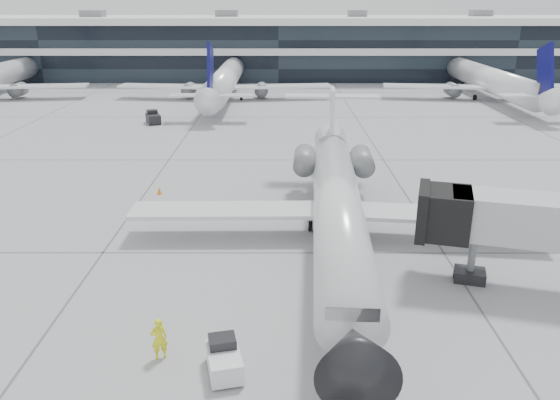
{
  "coord_description": "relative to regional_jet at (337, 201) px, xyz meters",
  "views": [
    {
      "loc": [
        0.44,
        -28.96,
        13.84
      ],
      "look_at": [
        0.39,
        1.94,
        2.6
      ],
      "focal_mm": 35.0,
      "sensor_mm": 36.0,
      "label": 1
    }
  ],
  "objects": [
    {
      "name": "ground",
      "position": [
        -3.86,
        -2.04,
        -2.51
      ],
      "size": [
        220.0,
        220.0,
        0.0
      ],
      "primitive_type": "plane",
      "color": "#949497",
      "rests_on": "ground"
    },
    {
      "name": "terminal",
      "position": [
        -3.86,
        79.96,
        2.49
      ],
      "size": [
        170.0,
        22.0,
        10.0
      ],
      "primitive_type": "cube",
      "color": "black",
      "rests_on": "ground"
    },
    {
      "name": "bg_jet_center",
      "position": [
        -11.86,
        52.96,
        -2.51
      ],
      "size": [
        32.0,
        40.0,
        9.6
      ],
      "primitive_type": null,
      "color": "white",
      "rests_on": "ground"
    },
    {
      "name": "bg_jet_right",
      "position": [
        28.14,
        52.96,
        -2.51
      ],
      "size": [
        32.0,
        40.0,
        9.6
      ],
      "primitive_type": null,
      "color": "white",
      "rests_on": "ground"
    },
    {
      "name": "regional_jet",
      "position": [
        0.0,
        0.0,
        0.0
      ],
      "size": [
        25.54,
        31.88,
        7.36
      ],
      "rotation": [
        0.0,
        0.0,
        -0.06
      ],
      "color": "silver",
      "rests_on": "ground"
    },
    {
      "name": "ramp_worker",
      "position": [
        -8.39,
        -12.05,
        -1.59
      ],
      "size": [
        0.8,
        0.68,
        1.86
      ],
      "primitive_type": "imported",
      "rotation": [
        0.0,
        0.0,
        3.56
      ],
      "color": "#EEF419",
      "rests_on": "ground"
    },
    {
      "name": "baggage_tug",
      "position": [
        -5.65,
        -12.97,
        -1.91
      ],
      "size": [
        1.7,
        2.35,
        1.35
      ],
      "rotation": [
        0.0,
        0.0,
        0.23
      ],
      "color": "white",
      "rests_on": "ground"
    },
    {
      "name": "traffic_cone",
      "position": [
        -12.71,
        8.37,
        -2.26
      ],
      "size": [
        0.47,
        0.47,
        0.54
      ],
      "rotation": [
        0.0,
        0.0,
        -0.35
      ],
      "color": "orange",
      "rests_on": "ground"
    },
    {
      "name": "far_tug",
      "position": [
        -18.87,
        34.25,
        -1.82
      ],
      "size": [
        2.29,
        2.82,
        1.56
      ],
      "rotation": [
        0.0,
        0.0,
        0.4
      ],
      "color": "black",
      "rests_on": "ground"
    }
  ]
}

